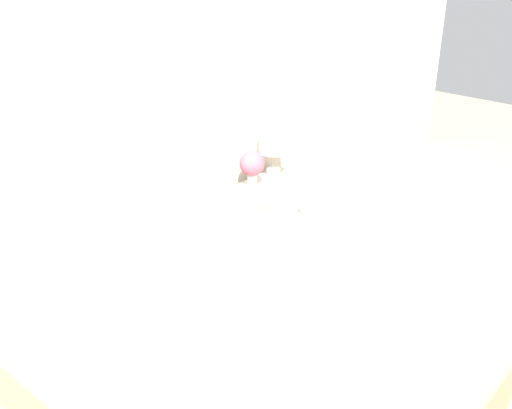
# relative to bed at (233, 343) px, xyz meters

# --- Properties ---
(ground_plane) EXTENTS (12.00, 12.00, 0.00)m
(ground_plane) POSITION_rel_bed_xyz_m (0.00, 0.91, -0.31)
(ground_plane) COLOR #CCB28E
(wall_back) EXTENTS (8.00, 0.06, 2.60)m
(wall_back) POSITION_rel_bed_xyz_m (0.00, 0.98, 0.99)
(wall_back) COLOR silver
(wall_back) RESTS_ON ground_plane
(bed) EXTENTS (1.64, 1.97, 1.22)m
(bed) POSITION_rel_bed_xyz_m (0.00, 0.00, 0.00)
(bed) COLOR tan
(bed) RESTS_ON ground_plane
(nightstand) EXTENTS (0.49, 0.40, 0.55)m
(nightstand) POSITION_rel_bed_xyz_m (1.17, 0.70, -0.03)
(nightstand) COLOR silver
(nightstand) RESTS_ON ground_plane
(table_lamp) EXTENTS (0.20, 0.20, 0.35)m
(table_lamp) POSITION_rel_bed_xyz_m (1.23, 0.77, 0.49)
(table_lamp) COLOR white
(table_lamp) RESTS_ON nightstand
(flower_vase) EXTENTS (0.16, 0.16, 0.25)m
(flower_vase) POSITION_rel_bed_xyz_m (1.02, 0.77, 0.40)
(flower_vase) COLOR white
(flower_vase) RESTS_ON nightstand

